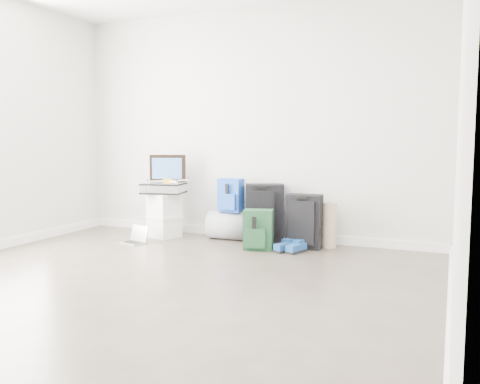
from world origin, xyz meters
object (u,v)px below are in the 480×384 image
at_px(large_suitcase, 264,213).
at_px(laptop, 136,239).
at_px(briefcase, 164,188).
at_px(carry_on, 304,221).
at_px(boxes_stack, 164,215).
at_px(duffel_bag, 232,225).

height_order(large_suitcase, laptop, large_suitcase).
height_order(briefcase, large_suitcase, large_suitcase).
xyz_separation_m(large_suitcase, carry_on, (0.52, -0.15, -0.04)).
relative_size(boxes_stack, carry_on, 0.90).
bearing_deg(laptop, duffel_bag, 50.25).
height_order(boxes_stack, briefcase, briefcase).
distance_m(boxes_stack, carry_on, 1.73).
bearing_deg(boxes_stack, duffel_bag, 36.00).
relative_size(boxes_stack, large_suitcase, 0.79).
bearing_deg(duffel_bag, carry_on, -8.70).
relative_size(large_suitcase, laptop, 2.10).
xyz_separation_m(duffel_bag, laptop, (-0.93, -0.62, -0.12)).
distance_m(briefcase, large_suitcase, 1.26).
height_order(duffel_bag, large_suitcase, large_suitcase).
bearing_deg(duffel_bag, large_suitcase, 1.82).
height_order(briefcase, carry_on, briefcase).
distance_m(carry_on, laptop, 1.92).
distance_m(large_suitcase, carry_on, 0.54).
height_order(boxes_stack, laptop, boxes_stack).
height_order(briefcase, laptop, briefcase).
xyz_separation_m(boxes_stack, laptop, (-0.12, -0.43, -0.22)).
bearing_deg(boxes_stack, large_suitcase, 32.61).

